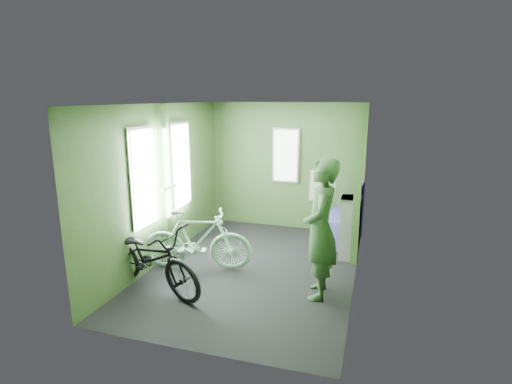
# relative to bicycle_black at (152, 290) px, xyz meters

# --- Properties ---
(room) EXTENTS (4.00, 4.02, 2.31)m
(room) POSITION_rel_bicycle_black_xyz_m (1.00, 1.05, 1.44)
(room) COLOR black
(room) RESTS_ON ground
(bicycle_black) EXTENTS (1.85, 1.28, 0.98)m
(bicycle_black) POSITION_rel_bicycle_black_xyz_m (0.00, 0.00, 0.00)
(bicycle_black) COLOR black
(bicycle_black) RESTS_ON ground
(bicycle_mint) EXTENTS (1.63, 0.91, 0.98)m
(bicycle_mint) POSITION_rel_bicycle_black_xyz_m (0.31, 0.71, 0.00)
(bicycle_mint) COLOR #A3E4C5
(bicycle_mint) RESTS_ON ground
(passenger) EXTENTS (0.47, 0.74, 1.71)m
(passenger) POSITION_rel_bicycle_black_xyz_m (2.03, 0.49, 0.86)
(passenger) COLOR #2B4A28
(passenger) RESTS_ON ground
(waste_box) EXTENTS (0.28, 0.39, 0.95)m
(waste_box) POSITION_rel_bicycle_black_xyz_m (2.30, 1.81, 0.47)
(waste_box) COLOR slate
(waste_box) RESTS_ON ground
(bench_seat) EXTENTS (0.60, 0.98, 0.99)m
(bench_seat) POSITION_rel_bicycle_black_xyz_m (2.18, 2.46, 0.29)
(bench_seat) COLOR navy
(bench_seat) RESTS_ON ground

